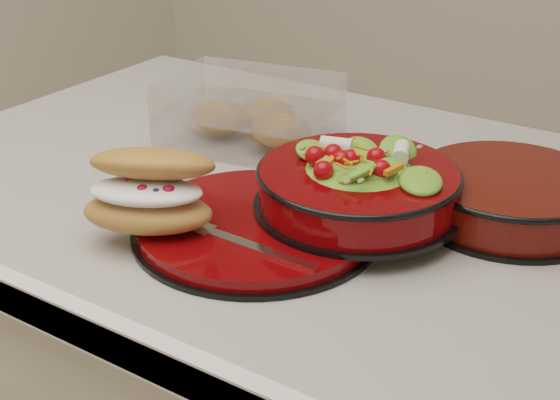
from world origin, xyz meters
The scene contains 6 objects.
dinner_plate centered at (-0.04, -0.14, 0.91)m, with size 0.28×0.28×0.02m.
salad_bowl centered at (0.05, -0.06, 0.96)m, with size 0.24×0.24×0.10m.
croissant centered at (-0.12, -0.22, 0.96)m, with size 0.17×0.15×0.09m.
fork centered at (-0.02, -0.20, 0.92)m, with size 0.18×0.03×0.00m.
pastry_box centered at (-0.20, 0.09, 0.94)m, with size 0.26×0.21×0.09m.
extra_bowl centered at (0.19, 0.06, 0.93)m, with size 0.23×0.23×0.05m.
Camera 1 is at (0.42, -0.78, 1.33)m, focal length 50.00 mm.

